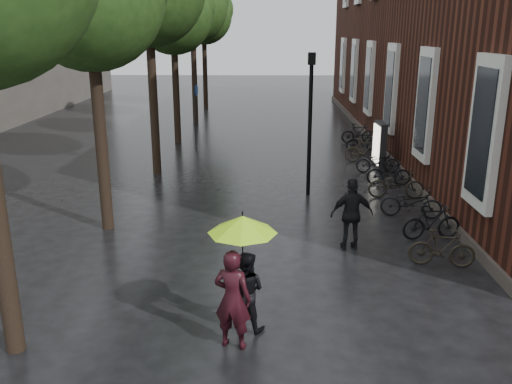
{
  "coord_description": "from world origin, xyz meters",
  "views": [
    {
      "loc": [
        0.33,
        -7.11,
        5.32
      ],
      "look_at": [
        0.05,
        6.44,
        1.24
      ],
      "focal_mm": 38.0,
      "sensor_mm": 36.0,
      "label": 1
    }
  ],
  "objects_px": {
    "lamp_post": "(310,111)",
    "person_burgundy": "(233,299)",
    "ad_lightbox": "(379,145)",
    "parked_bicycles": "(387,172)",
    "person_black": "(245,291)",
    "pedestrian_walking": "(352,214)"
  },
  "relations": [
    {
      "from": "ad_lightbox",
      "to": "lamp_post",
      "type": "xyz_separation_m",
      "value": [
        -3.05,
        -3.62,
        1.88
      ]
    },
    {
      "from": "pedestrian_walking",
      "to": "lamp_post",
      "type": "bearing_deg",
      "value": -86.94
    },
    {
      "from": "person_black",
      "to": "lamp_post",
      "type": "bearing_deg",
      "value": -85.06
    },
    {
      "from": "lamp_post",
      "to": "person_burgundy",
      "type": "bearing_deg",
      "value": -102.05
    },
    {
      "from": "person_burgundy",
      "to": "lamp_post",
      "type": "relative_size",
      "value": 0.39
    },
    {
      "from": "person_burgundy",
      "to": "pedestrian_walking",
      "type": "height_order",
      "value": "pedestrian_walking"
    },
    {
      "from": "pedestrian_walking",
      "to": "person_burgundy",
      "type": "bearing_deg",
      "value": 53.07
    },
    {
      "from": "ad_lightbox",
      "to": "person_black",
      "type": "bearing_deg",
      "value": -113.25
    },
    {
      "from": "person_black",
      "to": "lamp_post",
      "type": "height_order",
      "value": "lamp_post"
    },
    {
      "from": "person_black",
      "to": "lamp_post",
      "type": "distance_m",
      "value": 9.0
    },
    {
      "from": "person_black",
      "to": "pedestrian_walking",
      "type": "relative_size",
      "value": 0.83
    },
    {
      "from": "person_black",
      "to": "pedestrian_walking",
      "type": "height_order",
      "value": "pedestrian_walking"
    },
    {
      "from": "person_black",
      "to": "pedestrian_walking",
      "type": "distance_m",
      "value": 4.63
    },
    {
      "from": "ad_lightbox",
      "to": "lamp_post",
      "type": "height_order",
      "value": "lamp_post"
    },
    {
      "from": "person_black",
      "to": "parked_bicycles",
      "type": "height_order",
      "value": "person_black"
    },
    {
      "from": "pedestrian_walking",
      "to": "lamp_post",
      "type": "height_order",
      "value": "lamp_post"
    },
    {
      "from": "ad_lightbox",
      "to": "person_burgundy",
      "type": "bearing_deg",
      "value": -113.12
    },
    {
      "from": "person_burgundy",
      "to": "person_black",
      "type": "height_order",
      "value": "person_burgundy"
    },
    {
      "from": "parked_bicycles",
      "to": "ad_lightbox",
      "type": "relative_size",
      "value": 8.04
    },
    {
      "from": "person_burgundy",
      "to": "lamp_post",
      "type": "distance_m",
      "value": 9.57
    },
    {
      "from": "person_burgundy",
      "to": "parked_bicycles",
      "type": "relative_size",
      "value": 0.12
    },
    {
      "from": "pedestrian_walking",
      "to": "ad_lightbox",
      "type": "distance_m",
      "value": 8.63
    }
  ]
}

